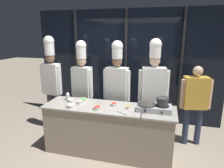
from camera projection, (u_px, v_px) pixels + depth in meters
The scene contains 20 objects.
ground_plane at pixel (109, 151), 3.73m from camera, with size 24.00×24.00×0.00m, color gray.
window_wall_back at pixel (126, 67), 4.88m from camera, with size 4.52×0.09×2.70m.
demo_counter at pixel (108, 130), 3.62m from camera, with size 2.33×0.68×0.89m.
portable_stove at pixel (154, 108), 3.32m from camera, with size 0.56×0.33×0.10m.
frying_pan at pixel (147, 103), 3.33m from camera, with size 0.32×0.55×0.05m.
stock_pot at pixel (163, 101), 3.25m from camera, with size 0.22×0.19×0.14m.
squeeze_bottle_clear at pixel (68, 96), 3.85m from camera, with size 0.06×0.06×0.16m.
prep_bowl_chicken at pixel (80, 102), 3.66m from camera, with size 0.10×0.10×0.05m.
prep_bowl_rice at pixel (71, 106), 3.47m from camera, with size 0.13×0.13×0.06m.
prep_bowl_chili_flakes at pixel (97, 108), 3.40m from camera, with size 0.15×0.15×0.05m.
prep_bowl_carrots at pixel (128, 107), 3.42m from camera, with size 0.09×0.09×0.04m.
prep_bowl_scallions at pixel (83, 99), 3.81m from camera, with size 0.16×0.16×0.05m.
prep_bowl_bell_pepper at pixel (114, 104), 3.56m from camera, with size 0.13×0.13×0.05m.
prep_bowl_bean_sprouts at pixel (71, 100), 3.76m from camera, with size 0.13×0.13×0.05m.
serving_spoon_slotted at pixel (124, 113), 3.20m from camera, with size 0.20×0.13×0.02m.
chef_head at pixel (51, 75), 4.34m from camera, with size 0.50×0.24×2.10m.
chef_sous at pixel (82, 80), 4.25m from camera, with size 0.52×0.27×2.01m.
chef_line at pixel (117, 83), 4.02m from camera, with size 0.57×0.27×2.01m.
chef_pastry at pixel (154, 84), 3.87m from camera, with size 0.58×0.30×2.06m.
person_guest at pixel (195, 99), 3.78m from camera, with size 0.57×0.31×1.57m.
Camera 1 is at (0.91, -3.17, 2.16)m, focal length 32.00 mm.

